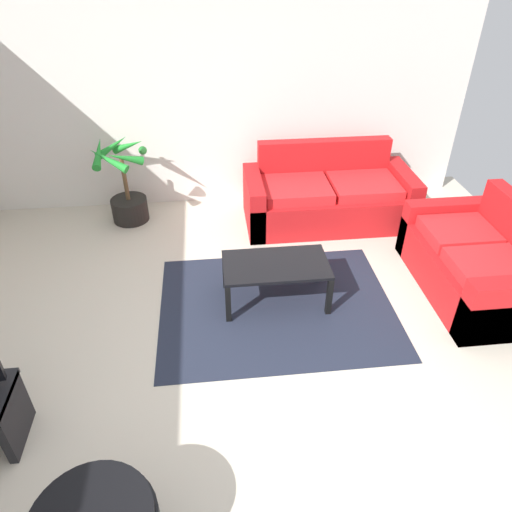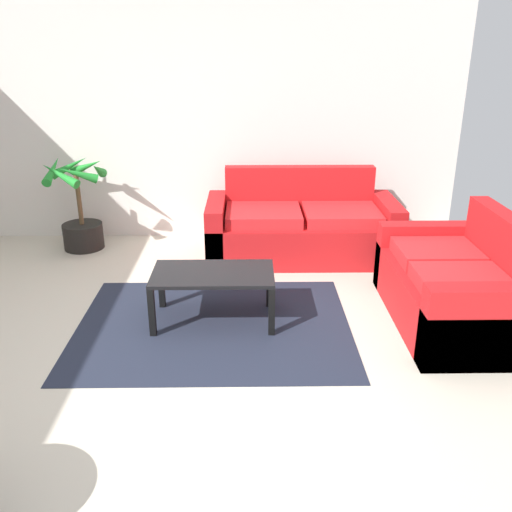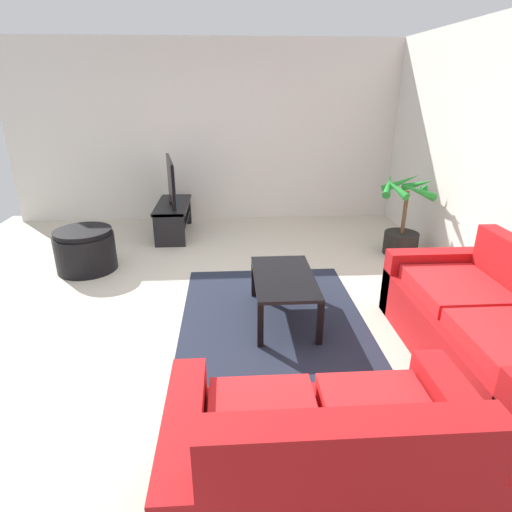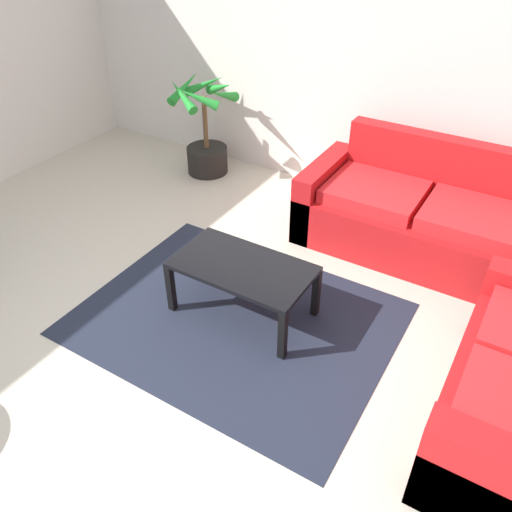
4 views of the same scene
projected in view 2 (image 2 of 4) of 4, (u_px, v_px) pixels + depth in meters
ground_plane at (161, 377)px, 3.73m from camera, size 6.60×6.60×0.00m
wall_back at (193, 119)px, 6.02m from camera, size 6.00×0.06×2.70m
couch_main at (301, 229)px, 5.76m from camera, size 1.98×0.90×0.90m
couch_loveseat at (455, 288)px, 4.38m from camera, size 0.90×1.55×0.90m
coffee_table at (213, 279)px, 4.36m from camera, size 0.98×0.55×0.43m
area_rug at (214, 325)px, 4.40m from camera, size 2.20×1.70×0.01m
potted_palm at (80, 214)px, 5.94m from camera, size 0.64×0.69×1.02m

